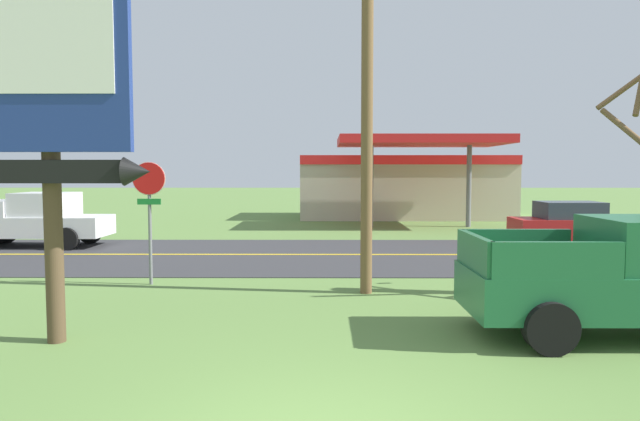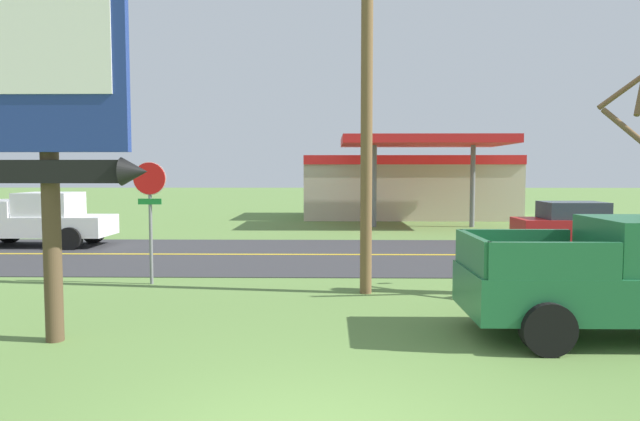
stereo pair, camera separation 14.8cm
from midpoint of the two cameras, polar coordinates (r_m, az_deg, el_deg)
name	(u,v)px [view 1 (the left image)]	position (r m, az deg, el deg)	size (l,w,h in m)	color
road_asphalt	(321,255)	(18.55, -0.14, -4.46)	(140.00, 8.00, 0.02)	#333335
road_centre_line	(321,254)	(18.54, -0.14, -4.42)	(126.00, 0.20, 0.01)	gold
motel_sign	(49,99)	(9.81, -25.92, 9.97)	(2.94, 0.54, 5.88)	brown
stop_sign	(149,200)	(14.18, -17.01, 0.97)	(0.80, 0.08, 2.95)	slate
utility_pole	(367,78)	(12.78, 4.41, 13.06)	(1.93, 0.26, 8.89)	brown
gas_station	(404,185)	(33.88, 8.25, 2.58)	(12.00, 11.50, 4.40)	beige
pickup_green_parked_on_lawn	(630,278)	(10.67, 28.27, -6.00)	(5.20, 2.25, 1.96)	#1E6038
pickup_white_on_road	(36,220)	(22.94, -26.74, -0.88)	(5.20, 2.24, 1.96)	silver
car_red_far_lane	(572,224)	(22.27, 23.75, -1.26)	(4.20, 2.00, 1.64)	red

